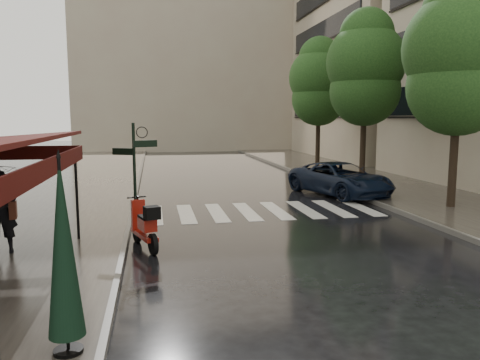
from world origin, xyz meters
name	(u,v)px	position (x,y,z in m)	size (l,w,h in m)	color
ground	(190,271)	(0.00, 0.00, 0.00)	(120.00, 120.00, 0.00)	black
sidewalk_near	(67,190)	(-4.50, 12.00, 0.06)	(6.00, 60.00, 0.12)	#38332D
sidewalk_far	(375,181)	(10.25, 12.00, 0.06)	(5.50, 60.00, 0.12)	#38332D
curb_near	(137,187)	(-1.45, 12.00, 0.07)	(0.12, 60.00, 0.16)	#595651
curb_far	(323,182)	(7.45, 12.00, 0.07)	(0.12, 60.00, 0.16)	#595651
crosswalk	(262,211)	(2.98, 6.00, 0.01)	(7.85, 3.20, 0.01)	silver
signpost	(135,171)	(-1.19, 3.00, 1.83)	(1.17, 0.29, 3.10)	black
haussmann_far	(371,41)	(16.50, 26.00, 9.25)	(8.00, 16.00, 18.50)	gray
backdrop_building	(189,49)	(3.00, 38.00, 10.00)	(22.00, 6.00, 20.00)	gray
tree_near	(460,56)	(9.60, 5.00, 5.32)	(3.80, 3.80, 7.99)	black
tree_mid	(365,69)	(9.50, 12.00, 5.59)	(3.80, 3.80, 8.34)	black
tree_far	(319,82)	(9.70, 19.00, 5.46)	(3.80, 3.80, 8.16)	black
scooter	(145,226)	(-0.94, 1.91, 0.56)	(0.84, 1.79, 1.22)	black
parked_car	(340,179)	(7.00, 8.76, 0.69)	(2.28, 4.93, 1.37)	black
parasol_front	(63,248)	(-1.88, -3.41, 1.56)	(0.48, 0.48, 2.67)	black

